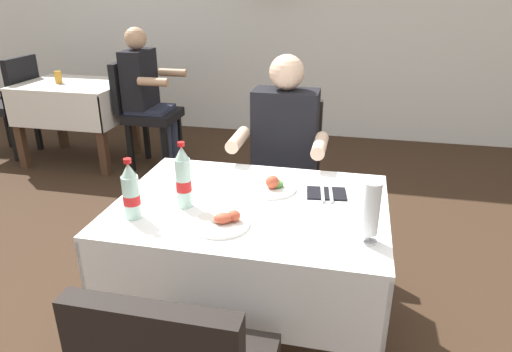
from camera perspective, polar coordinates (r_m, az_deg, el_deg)
ground_plane at (r=2.35m, az=-3.05°, el=-20.48°), size 11.00×11.00×0.00m
main_dining_table at (r=2.03m, az=-0.62°, el=-7.73°), size 1.13×0.84×0.75m
chair_far_diner_seat at (r=2.75m, az=3.23°, el=0.32°), size 0.44×0.50×0.97m
seated_diner_far at (r=2.59m, az=3.38°, el=2.58°), size 0.50×0.46×1.26m
plate_near_camera at (r=1.77m, az=-4.12°, el=-5.72°), size 0.22×0.22×0.06m
plate_far_diner at (r=2.06m, az=1.94°, el=-1.18°), size 0.24×0.24×0.07m
beer_glass_left at (r=1.65m, az=13.98°, el=-4.26°), size 0.07×0.07×0.23m
cola_bottle_primary at (r=1.84m, az=-15.23°, el=-1.99°), size 0.07×0.07×0.25m
cola_bottle_secondary at (r=1.88m, az=-9.00°, el=-0.33°), size 0.06×0.06×0.28m
napkin_cutlery_set at (r=2.04m, az=8.73°, el=-2.11°), size 0.18×0.19×0.01m
background_dining_table at (r=4.68m, az=-21.46°, el=8.36°), size 0.95×0.73×0.75m
background_chair_left at (r=5.09m, az=-27.97°, el=8.29°), size 0.50×0.44×0.97m
background_chair_right at (r=4.34m, az=-13.82°, el=8.18°), size 0.50×0.44×0.97m
background_patron at (r=4.28m, az=-13.42°, el=10.19°), size 0.46×0.50×1.26m
background_table_tumbler at (r=4.66m, az=-23.31°, el=11.18°), size 0.06×0.06×0.11m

